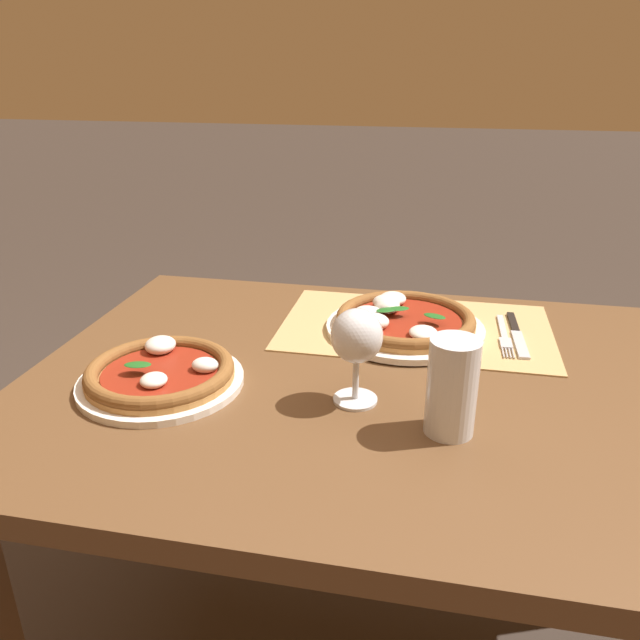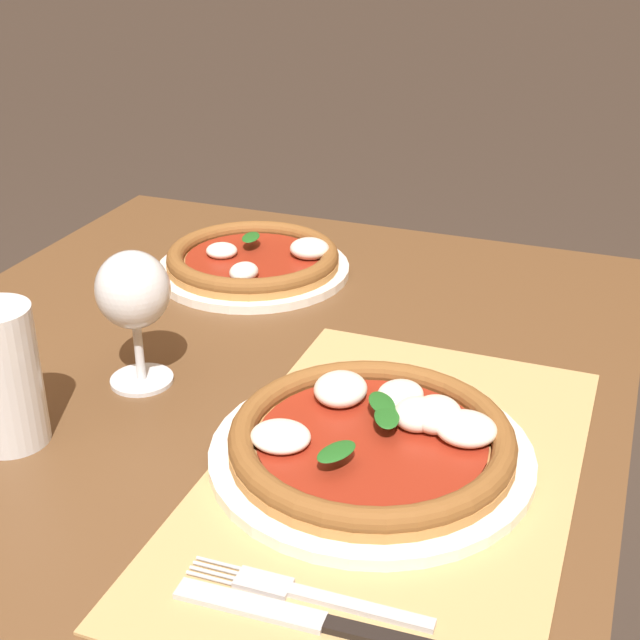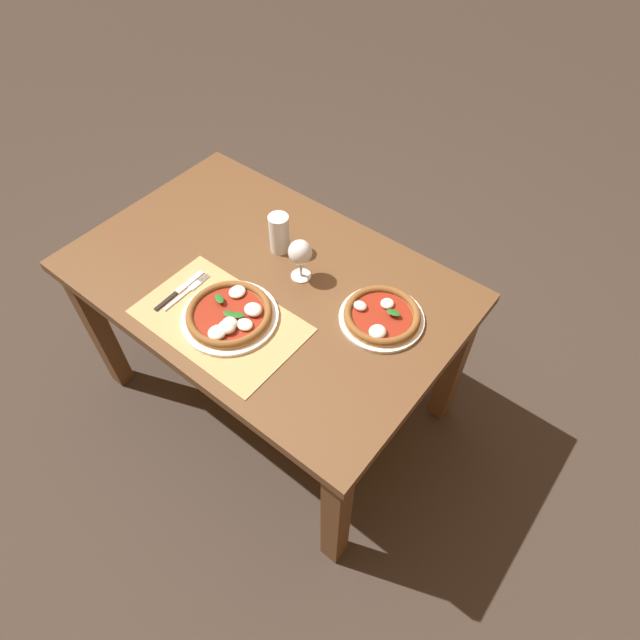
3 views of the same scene
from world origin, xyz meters
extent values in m
cube|color=brown|center=(0.00, 0.00, 0.72)|extent=(1.33, 0.87, 0.04)
cube|color=brown|center=(0.61, -0.37, 0.35)|extent=(0.07, 0.07, 0.70)
cube|color=brown|center=(0.61, 0.37, 0.35)|extent=(0.07, 0.07, 0.70)
cube|color=tan|center=(0.02, -0.23, 0.74)|extent=(0.53, 0.33, 0.00)
cylinder|color=silver|center=(0.04, -0.20, 0.75)|extent=(0.31, 0.31, 0.01)
cylinder|color=#B77F42|center=(0.04, -0.20, 0.76)|extent=(0.27, 0.27, 0.01)
torus|color=brown|center=(0.04, -0.20, 0.77)|extent=(0.27, 0.27, 0.02)
cylinder|color=maroon|center=(0.04, -0.20, 0.77)|extent=(0.22, 0.22, 0.00)
ellipsoid|color=silver|center=(0.11, -0.21, 0.78)|extent=(0.05, 0.05, 0.02)
ellipsoid|color=silver|center=(0.08, -0.25, 0.78)|extent=(0.06, 0.05, 0.03)
ellipsoid|color=silver|center=(0.08, -0.23, 0.78)|extent=(0.05, 0.05, 0.03)
ellipsoid|color=silver|center=(0.00, -0.12, 0.78)|extent=(0.05, 0.06, 0.02)
ellipsoid|color=silver|center=(0.07, -0.28, 0.78)|extent=(0.06, 0.06, 0.03)
ellipsoid|color=silver|center=(0.09, -0.15, 0.78)|extent=(0.06, 0.05, 0.03)
ellipsoid|color=#1E5B1E|center=(0.05, -0.21, 0.79)|extent=(0.05, 0.04, 0.00)
ellipsoid|color=#1E5B1E|center=(0.08, -0.25, 0.79)|extent=(0.05, 0.05, 0.00)
ellipsoid|color=#1E5B1E|center=(0.08, -0.20, 0.79)|extent=(0.05, 0.04, 0.00)
ellipsoid|color=#1E5B1E|center=(-0.02, -0.18, 0.79)|extent=(0.05, 0.04, 0.00)
cylinder|color=silver|center=(0.42, 0.10, 0.75)|extent=(0.27, 0.27, 0.01)
cylinder|color=#B77F42|center=(0.42, 0.10, 0.76)|extent=(0.24, 0.24, 0.01)
torus|color=brown|center=(0.42, 0.10, 0.77)|extent=(0.24, 0.24, 0.02)
cylinder|color=maroon|center=(0.42, 0.10, 0.76)|extent=(0.19, 0.19, 0.00)
ellipsoid|color=silver|center=(0.35, 0.08, 0.77)|extent=(0.04, 0.04, 0.02)
ellipsoid|color=silver|center=(0.41, 0.14, 0.77)|extent=(0.04, 0.04, 0.02)
ellipsoid|color=silver|center=(0.45, 0.02, 0.78)|extent=(0.05, 0.06, 0.03)
ellipsoid|color=#1E5B1E|center=(0.45, 0.11, 0.78)|extent=(0.05, 0.03, 0.00)
cylinder|color=silver|center=(0.09, 0.09, 0.74)|extent=(0.07, 0.07, 0.00)
cylinder|color=silver|center=(0.09, 0.09, 0.78)|extent=(0.01, 0.01, 0.06)
ellipsoid|color=silver|center=(0.09, 0.09, 0.85)|extent=(0.08, 0.08, 0.08)
ellipsoid|color=#C17019|center=(0.09, 0.09, 0.84)|extent=(0.07, 0.07, 0.05)
cylinder|color=silver|center=(-0.05, 0.14, 0.81)|extent=(0.07, 0.07, 0.15)
cylinder|color=black|center=(-0.05, 0.14, 0.80)|extent=(0.07, 0.07, 0.12)
cube|color=#B7B7BC|center=(-0.15, -0.25, 0.75)|extent=(0.01, 0.12, 0.00)
cube|color=#B7B7BC|center=(-0.15, -0.17, 0.75)|extent=(0.02, 0.05, 0.00)
cylinder|color=#B7B7BC|center=(-0.15, -0.13, 0.75)|extent=(0.00, 0.04, 0.00)
cylinder|color=#B7B7BC|center=(-0.15, -0.13, 0.75)|extent=(0.00, 0.04, 0.00)
cylinder|color=#B7B7BC|center=(-0.16, -0.13, 0.75)|extent=(0.00, 0.04, 0.00)
cylinder|color=#B7B7BC|center=(-0.16, -0.13, 0.75)|extent=(0.00, 0.04, 0.00)
cube|color=black|center=(-0.17, -0.28, 0.75)|extent=(0.02, 0.10, 0.01)
cube|color=#B7B7BC|center=(-0.18, -0.17, 0.75)|extent=(0.03, 0.12, 0.00)
camera|label=1|loc=(-0.02, 0.94, 1.24)|focal=35.00mm
camera|label=2|loc=(-0.64, -0.40, 1.24)|focal=50.00mm
camera|label=3|loc=(0.94, -0.87, 2.05)|focal=30.00mm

